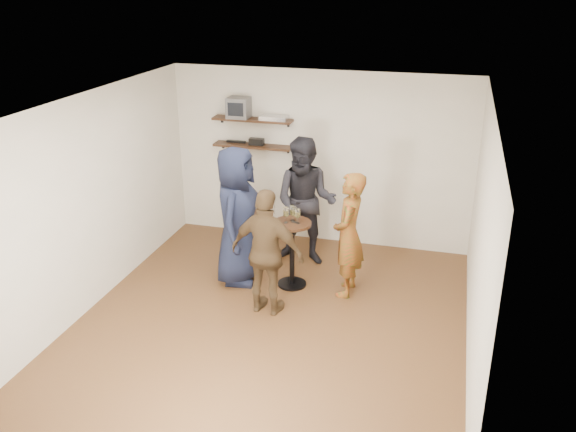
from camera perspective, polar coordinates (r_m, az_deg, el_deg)
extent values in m
cube|color=#452316|center=(7.41, -1.53, -9.86)|extent=(4.50, 5.00, 0.04)
cube|color=white|center=(6.42, -1.77, 10.59)|extent=(4.50, 5.00, 0.04)
cube|color=beige|center=(9.11, 3.02, 5.45)|extent=(4.50, 0.04, 2.60)
cube|color=beige|center=(4.73, -10.79, -11.64)|extent=(4.50, 0.04, 2.60)
cube|color=beige|center=(7.74, -17.93, 1.35)|extent=(0.04, 5.00, 2.60)
cube|color=beige|center=(6.55, 17.72, -2.37)|extent=(0.04, 5.00, 2.60)
cube|color=black|center=(9.09, -3.35, 9.00)|extent=(1.20, 0.25, 0.04)
cube|color=black|center=(9.19, -3.29, 6.57)|extent=(1.20, 0.25, 0.04)
cube|color=#59595B|center=(9.12, -4.61, 10.09)|extent=(0.32, 0.30, 0.30)
cube|color=silver|center=(8.98, -1.30, 9.18)|extent=(0.40, 0.24, 0.06)
cube|color=black|center=(9.15, -2.96, 6.95)|extent=(0.22, 0.10, 0.10)
cube|color=black|center=(9.32, -4.87, 6.95)|extent=(0.30, 0.05, 0.03)
cube|color=black|center=(8.95, -3.97, 0.03)|extent=(0.60, 0.60, 0.04)
cylinder|color=black|center=(8.96, -5.46, -1.97)|extent=(0.04, 0.04, 0.53)
cylinder|color=black|center=(8.84, -3.16, -2.24)|extent=(0.04, 0.04, 0.53)
cylinder|color=black|center=(9.28, -4.64, -1.06)|extent=(0.04, 0.04, 0.53)
cylinder|color=black|center=(9.17, -2.42, -1.30)|extent=(0.04, 0.04, 0.53)
cylinder|color=white|center=(8.90, -3.99, 0.96)|extent=(0.13, 0.13, 0.27)
cylinder|color=#23671D|center=(8.81, -4.16, 2.65)|extent=(0.01, 0.06, 0.50)
cone|color=white|center=(8.72, -4.47, 4.56)|extent=(0.06, 0.08, 0.11)
cylinder|color=#23671D|center=(8.80, -3.93, 2.82)|extent=(0.03, 0.05, 0.55)
cone|color=white|center=(8.70, -3.76, 4.91)|extent=(0.10, 0.11, 0.12)
cylinder|color=#23671D|center=(8.77, -4.08, 2.95)|extent=(0.09, 0.08, 0.60)
cone|color=white|center=(8.63, -4.21, 5.14)|extent=(0.12, 0.11, 0.12)
cylinder|color=black|center=(7.78, 0.39, -0.71)|extent=(0.49, 0.49, 0.04)
cylinder|color=black|center=(7.96, 0.38, -3.61)|extent=(0.07, 0.07, 0.84)
cylinder|color=black|center=(8.16, 0.37, -6.35)|extent=(0.38, 0.38, 0.03)
cylinder|color=silver|center=(7.76, -0.20, -0.61)|extent=(0.06, 0.06, 0.00)
cylinder|color=silver|center=(7.74, -0.20, -0.28)|extent=(0.01, 0.01, 0.09)
cylinder|color=silver|center=(7.70, -0.20, 0.43)|extent=(0.07, 0.07, 0.11)
cylinder|color=#E8D45F|center=(7.71, -0.20, 0.27)|extent=(0.06, 0.06, 0.06)
cylinder|color=silver|center=(7.74, 0.91, -0.68)|extent=(0.06, 0.06, 0.00)
cylinder|color=silver|center=(7.72, 0.91, -0.37)|extent=(0.01, 0.01, 0.09)
cylinder|color=silver|center=(7.69, 0.92, 0.28)|extent=(0.06, 0.06, 0.10)
cylinder|color=#E8D45F|center=(7.70, 0.91, 0.13)|extent=(0.06, 0.06, 0.06)
cylinder|color=silver|center=(7.82, 0.41, -0.42)|extent=(0.06, 0.06, 0.00)
cylinder|color=silver|center=(7.81, 0.41, -0.11)|extent=(0.01, 0.01, 0.09)
cylinder|color=silver|center=(7.77, 0.41, 0.56)|extent=(0.07, 0.07, 0.11)
cylinder|color=#E8D45F|center=(7.78, 0.41, 0.41)|extent=(0.06, 0.06, 0.06)
cylinder|color=silver|center=(7.78, 0.55, -0.56)|extent=(0.06, 0.06, 0.00)
cylinder|color=silver|center=(7.76, 0.55, -0.24)|extent=(0.01, 0.01, 0.09)
cylinder|color=silver|center=(7.72, 0.56, 0.45)|extent=(0.07, 0.07, 0.11)
cylinder|color=#E8D45F|center=(7.73, 0.56, 0.29)|extent=(0.06, 0.06, 0.06)
imported|color=red|center=(7.67, 5.69, -1.76)|extent=(0.39, 0.59, 1.63)
imported|color=black|center=(8.44, 1.65, 1.31)|extent=(0.89, 0.70, 1.82)
imported|color=black|center=(7.94, -4.80, 0.01)|extent=(0.64, 0.94, 1.86)
imported|color=#48341E|center=(7.21, -1.96, -3.46)|extent=(0.97, 0.52, 1.58)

